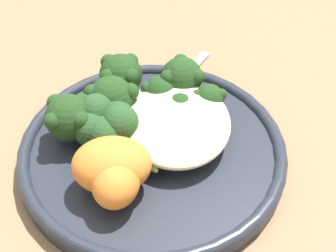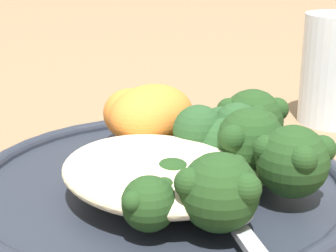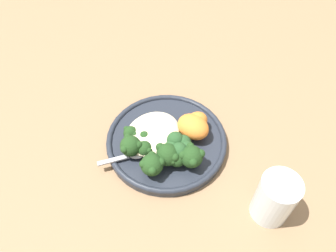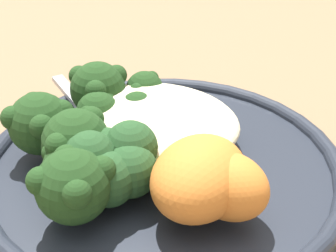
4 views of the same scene
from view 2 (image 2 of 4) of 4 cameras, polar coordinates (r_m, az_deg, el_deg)
The scene contains 15 objects.
ground_plane at distance 0.38m, azimuth 1.23°, elevation -7.05°, with size 4.00×4.00×0.00m, color #846647.
plate at distance 0.36m, azimuth -0.39°, elevation -6.48°, with size 0.25×0.25×0.02m.
quinoa_mound at distance 0.33m, azimuth -1.32°, elevation -4.70°, with size 0.12×0.10×0.03m, color beige.
broccoli_stalk_0 at distance 0.31m, azimuth -1.86°, elevation -6.52°, with size 0.08×0.09×0.03m.
broccoli_stalk_1 at distance 0.33m, azimuth -0.23°, elevation -4.90°, with size 0.08×0.06×0.03m.
broccoli_stalk_2 at distance 0.30m, azimuth 4.25°, elevation -6.25°, with size 0.12×0.07×0.04m.
broccoli_stalk_3 at distance 0.33m, azimuth 3.61°, elevation -4.91°, with size 0.11×0.04×0.03m.
broccoli_stalk_4 at distance 0.33m, azimuth 11.30°, elevation -3.48°, with size 0.12×0.05×0.04m.
broccoli_stalk_5 at distance 0.35m, azimuth 7.08°, elevation -1.82°, with size 0.10×0.07×0.04m.
broccoli_stalk_6 at distance 0.37m, azimuth 5.80°, elevation -1.88°, with size 0.09×0.09×0.03m.
broccoli_stalk_7 at distance 0.39m, azimuth 7.11°, elevation 0.13°, with size 0.07×0.11×0.04m.
sweet_potato_chunk_0 at distance 0.41m, azimuth -3.68°, elevation 1.13°, with size 0.05×0.04×0.04m, color orange.
sweet_potato_chunk_1 at distance 0.40m, azimuth -1.68°, elevation 1.12°, with size 0.07×0.05×0.04m, color orange.
kale_tuft at distance 0.37m, azimuth 4.89°, elevation -0.69°, with size 0.06×0.06×0.04m.
spoon at distance 0.30m, azimuth 6.78°, elevation -9.36°, with size 0.09×0.07×0.01m.
Camera 2 is at (-0.23, 0.26, 0.17)m, focal length 60.00 mm.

